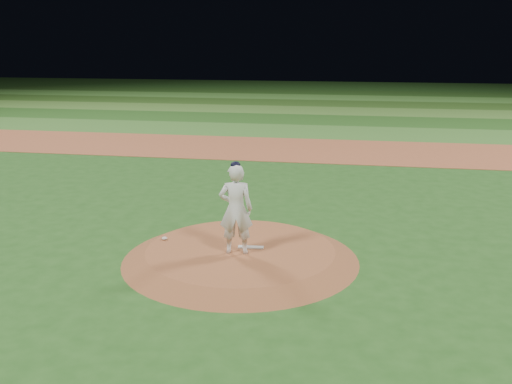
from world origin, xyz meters
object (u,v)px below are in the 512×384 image
pitcher_on_mound (236,209)px  pitching_rubber (251,247)px  pitchers_mound (241,254)px  rosin_bag (164,238)px

pitcher_on_mound → pitching_rubber: bearing=54.5°
pitching_rubber → pitchers_mound: bearing=-156.4°
pitchers_mound → pitching_rubber: bearing=28.5°
pitchers_mound → pitcher_on_mound: size_ratio=2.58×
pitchers_mound → pitching_rubber: size_ratio=9.17×
pitching_rubber → pitcher_on_mound: size_ratio=0.28×
pitchers_mound → rosin_bag: rosin_bag is taller
pitching_rubber → rosin_bag: (-2.18, 0.16, 0.02)m
rosin_bag → pitcher_on_mound: (1.91, -0.54, 1.01)m
rosin_bag → pitching_rubber: bearing=-4.3°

